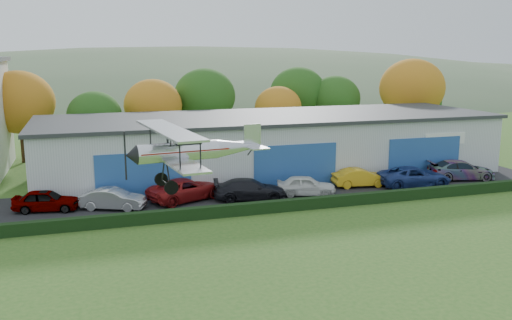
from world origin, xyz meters
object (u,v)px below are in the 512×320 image
object	(u,v)px
car_6	(414,177)
biplane	(190,149)
car_1	(113,199)
car_4	(306,185)
car_2	(186,189)
car_5	(360,178)
hangar	(271,144)
car_0	(46,200)
car_3	(250,189)
car_7	(461,170)

from	to	relation	value
car_6	biplane	bearing A→B (deg)	130.32
car_1	car_4	distance (m)	14.29
car_2	car_5	bearing A→B (deg)	-114.72
hangar	car_2	world-z (taller)	hangar
car_0	car_4	bearing A→B (deg)	-84.06
car_2	car_3	world-z (taller)	car_2
car_0	biplane	size ratio (longest dim) A/B	0.61
hangar	car_0	world-z (taller)	hangar
car_5	biplane	distance (m)	23.50
car_3	car_7	size ratio (longest dim) A/B	0.94
hangar	car_0	size ratio (longest dim) A/B	9.27
car_0	car_6	bearing A→B (deg)	-82.68
hangar	car_1	bearing A→B (deg)	-151.38
car_3	car_6	size ratio (longest dim) A/B	0.91
car_6	hangar	bearing A→B (deg)	54.36
car_1	biplane	bearing A→B (deg)	-145.72
car_1	car_2	world-z (taller)	car_2
hangar	car_5	bearing A→B (deg)	-54.15
car_6	car_5	bearing A→B (deg)	78.93
car_1	car_4	world-z (taller)	car_4
car_1	car_5	xyz separation A→B (m)	(19.57, 0.65, 0.01)
hangar	car_7	distance (m)	16.60
car_1	car_6	xyz separation A→B (m)	(23.76, -0.69, 0.09)
car_2	car_7	size ratio (longest dim) A/B	1.03
car_2	car_1	bearing A→B (deg)	75.55
car_3	car_5	bearing A→B (deg)	-72.26
biplane	car_3	bearing A→B (deg)	56.93
car_0	car_6	world-z (taller)	car_6
car_1	car_3	distance (m)	9.84
car_0	car_3	xyz separation A→B (m)	(14.26, -1.40, 0.03)
car_1	car_4	xyz separation A→B (m)	(14.28, -0.59, 0.04)
car_3	car_6	xyz separation A→B (m)	(13.93, -0.23, 0.04)
car_2	car_6	bearing A→B (deg)	-118.65
car_7	biplane	distance (m)	30.84
car_4	car_6	size ratio (longest dim) A/B	0.77
car_1	car_5	size ratio (longest dim) A/B	0.99
biplane	car_5	bearing A→B (deg)	35.71
car_0	car_3	size ratio (longest dim) A/B	0.82
car_4	car_5	xyz separation A→B (m)	(5.29, 1.24, -0.03)
car_2	biplane	distance (m)	16.81
car_2	car_7	world-z (taller)	car_7
car_3	biplane	world-z (taller)	biplane
hangar	car_3	bearing A→B (deg)	-118.70
car_7	car_2	bearing A→B (deg)	101.96
car_3	car_7	distance (m)	19.25
car_1	hangar	bearing A→B (deg)	-37.73
car_5	car_7	size ratio (longest dim) A/B	0.79
car_5	car_7	xyz separation A→B (m)	(9.50, -0.32, 0.08)
hangar	biplane	xyz separation A→B (m)	(-11.61, -22.54, 4.00)
car_0	car_4	distance (m)	18.78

